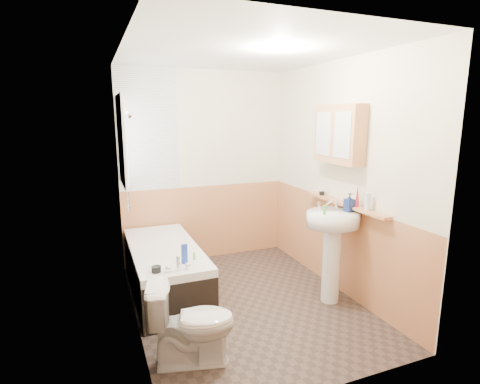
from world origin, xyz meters
name	(u,v)px	position (x,y,z in m)	size (l,w,h in m)	color
floor	(245,302)	(0.00, 0.00, 0.00)	(2.80, 2.80, 0.00)	#312723
ceiling	(246,51)	(0.00, 0.00, 2.50)	(2.80, 2.80, 0.00)	white
wall_back	(205,167)	(0.00, 1.41, 1.25)	(2.20, 0.02, 2.50)	#EDE5C4
wall_front	(330,221)	(0.00, -1.41, 1.25)	(2.20, 0.02, 2.50)	#EDE5C4
wall_left	(129,193)	(-1.11, 0.00, 1.25)	(0.02, 2.80, 2.50)	#EDE5C4
wall_right	(339,178)	(1.11, 0.00, 1.25)	(0.02, 2.80, 2.50)	#EDE5C4
wainscot_right	(334,244)	(1.09, 0.00, 0.50)	(0.01, 2.80, 1.00)	tan
wainscot_front	(323,326)	(0.00, -1.39, 0.50)	(2.20, 0.01, 1.00)	tan
wainscot_back	(206,222)	(0.00, 1.39, 0.50)	(2.20, 0.01, 1.00)	tan
tile_cladding_left	(131,193)	(-1.09, 0.00, 1.25)	(0.01, 2.80, 2.50)	white
tile_return_back	(148,130)	(-0.73, 1.39, 1.75)	(0.75, 0.01, 1.50)	white
window	(122,141)	(-1.06, 0.95, 1.65)	(0.03, 0.79, 0.99)	white
bathtub	(165,268)	(-0.73, 0.54, 0.28)	(0.70, 1.61, 0.67)	black
shower_riser	(127,145)	(-1.04, 0.77, 1.62)	(0.11, 0.08, 1.23)	silver
toilet	(192,323)	(-0.76, -0.74, 0.33)	(0.38, 0.68, 0.66)	white
sink	(332,238)	(0.84, -0.30, 0.69)	(0.57, 0.46, 1.09)	white
pine_shelf	(344,204)	(1.04, -0.20, 1.01)	(0.10, 1.26, 0.03)	tan
medicine_cabinet	(339,134)	(1.01, -0.08, 1.73)	(0.17, 0.67, 0.61)	tan
foam_can	(368,202)	(1.04, -0.55, 1.11)	(0.05, 0.05, 0.17)	silver
green_bottle	(357,195)	(1.04, -0.40, 1.14)	(0.05, 0.05, 0.23)	maroon
black_jar	(322,193)	(1.04, 0.22, 1.05)	(0.06, 0.06, 0.04)	black
soap_bottle	(349,207)	(0.98, -0.35, 1.01)	(0.09, 0.19, 0.09)	navy
clear_bottle	(324,210)	(0.68, -0.37, 1.02)	(0.03, 0.03, 0.09)	#59C647
blue_gel	(184,254)	(-0.63, -0.01, 0.62)	(0.05, 0.03, 0.19)	#19339E
cream_jar	(156,269)	(-0.92, -0.11, 0.56)	(0.09, 0.09, 0.05)	black
orange_bottle	(194,256)	(-0.52, 0.05, 0.57)	(0.02, 0.02, 0.07)	#59C647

